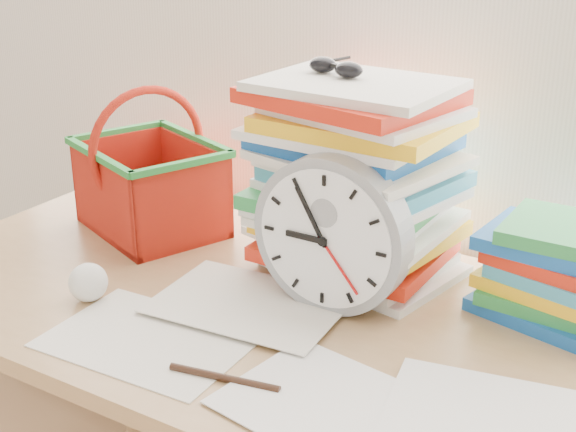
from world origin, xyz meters
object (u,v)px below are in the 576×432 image
Objects in this scene: desk at (282,345)px; book_stack at (566,273)px; basket at (149,162)px; paper_stack at (356,179)px; clock at (332,234)px.

book_stack is (0.40, 0.20, 0.15)m from desk.
book_stack is at bearing 26.57° from desk.
basket reaches higher than book_stack.
desk is at bearing -101.44° from paper_stack.
desk is 5.35× the size of clock.
desk is at bearing 1.82° from basket.
basket is (-0.47, 0.11, 0.01)m from clock.
paper_stack is 0.38m from book_stack.
book_stack reaches higher than desk.
desk is 0.47m from book_stack.
clock is at bearing -76.70° from paper_stack.
clock is at bearing 26.10° from desk.
basket is at bearing -175.94° from book_stack.
clock is at bearing -153.32° from book_stack.
basket is at bearing 166.95° from clock.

